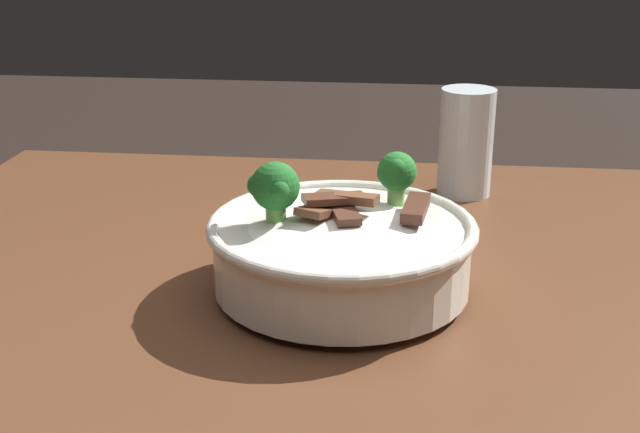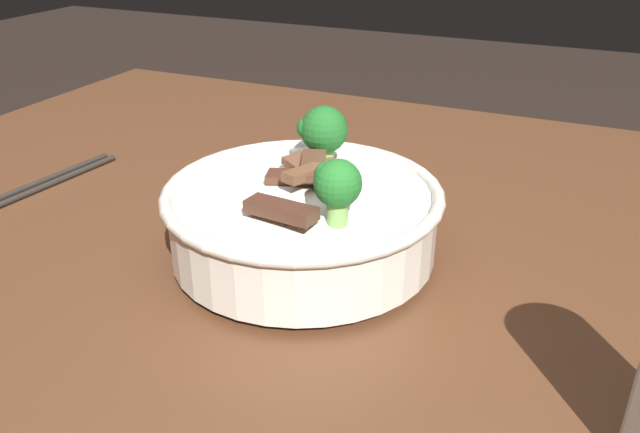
# 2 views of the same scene
# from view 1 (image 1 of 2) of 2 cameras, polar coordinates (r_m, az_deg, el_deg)

# --- Properties ---
(rice_bowl) EXTENTS (0.25, 0.25, 0.13)m
(rice_bowl) POSITION_cam_1_polar(r_m,az_deg,el_deg) (0.78, 1.48, -2.01)
(rice_bowl) COLOR silver
(rice_bowl) RESTS_ON dining_table
(drinking_glass) EXTENTS (0.07, 0.07, 0.14)m
(drinking_glass) POSITION_cam_1_polar(r_m,az_deg,el_deg) (1.07, 9.97, 4.53)
(drinking_glass) COLOR white
(drinking_glass) RESTS_ON dining_table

